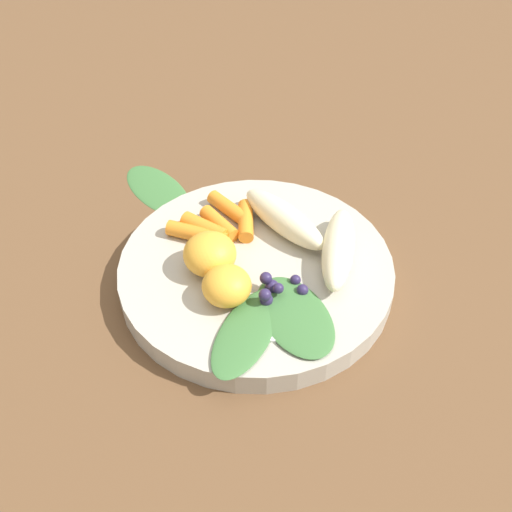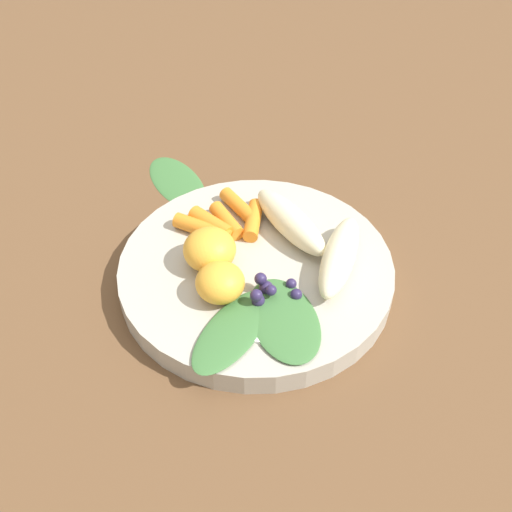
% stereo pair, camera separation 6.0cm
% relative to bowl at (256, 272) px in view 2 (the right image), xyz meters
% --- Properties ---
extents(ground_plane, '(2.40, 2.40, 0.00)m').
position_rel_bowl_xyz_m(ground_plane, '(0.00, 0.00, -0.01)').
color(ground_plane, brown).
extents(bowl, '(0.27, 0.27, 0.02)m').
position_rel_bowl_xyz_m(bowl, '(0.00, 0.00, 0.00)').
color(bowl, '#B2AD9E').
rests_on(bowl, ground_plane).
extents(banana_peeled_left, '(0.12, 0.07, 0.03)m').
position_rel_bowl_xyz_m(banana_peeled_left, '(-0.00, -0.06, 0.03)').
color(banana_peeled_left, beige).
rests_on(banana_peeled_left, bowl).
extents(banana_peeled_right, '(0.07, 0.12, 0.03)m').
position_rel_bowl_xyz_m(banana_peeled_right, '(-0.07, -0.04, 0.03)').
color(banana_peeled_right, beige).
rests_on(banana_peeled_right, bowl).
extents(orange_segment_near, '(0.04, 0.04, 0.03)m').
position_rel_bowl_xyz_m(orange_segment_near, '(0.00, 0.05, 0.03)').
color(orange_segment_near, '#F4A833').
rests_on(orange_segment_near, bowl).
extents(orange_segment_far, '(0.05, 0.05, 0.04)m').
position_rel_bowl_xyz_m(orange_segment_far, '(0.03, 0.03, 0.03)').
color(orange_segment_far, '#F4A833').
rests_on(orange_segment_far, bowl).
extents(carrot_front, '(0.04, 0.05, 0.02)m').
position_rel_bowl_xyz_m(carrot_front, '(0.04, -0.04, 0.02)').
color(carrot_front, orange).
rests_on(carrot_front, bowl).
extents(carrot_mid_left, '(0.05, 0.03, 0.01)m').
position_rel_bowl_xyz_m(carrot_mid_left, '(0.06, -0.05, 0.02)').
color(carrot_mid_left, orange).
rests_on(carrot_mid_left, bowl).
extents(carrot_mid_right, '(0.05, 0.03, 0.01)m').
position_rel_bowl_xyz_m(carrot_mid_right, '(0.06, -0.02, 0.02)').
color(carrot_mid_right, orange).
rests_on(carrot_mid_right, bowl).
extents(carrot_rear, '(0.05, 0.02, 0.02)m').
position_rel_bowl_xyz_m(carrot_rear, '(0.07, -0.01, 0.02)').
color(carrot_rear, orange).
rests_on(carrot_rear, bowl).
extents(carrot_small, '(0.06, 0.03, 0.02)m').
position_rel_bowl_xyz_m(carrot_small, '(0.07, 0.00, 0.02)').
color(carrot_small, orange).
rests_on(carrot_small, bowl).
extents(blueberry_pile, '(0.04, 0.05, 0.02)m').
position_rel_bowl_xyz_m(blueberry_pile, '(-0.04, 0.03, 0.02)').
color(blueberry_pile, '#2D234C').
rests_on(blueberry_pile, bowl).
extents(coconut_shred_patch, '(0.05, 0.05, 0.00)m').
position_rel_bowl_xyz_m(coconut_shred_patch, '(-0.05, 0.05, 0.01)').
color(coconut_shred_patch, white).
rests_on(coconut_shred_patch, bowl).
extents(kale_leaf_left, '(0.06, 0.11, 0.00)m').
position_rel_bowl_xyz_m(kale_leaf_left, '(-0.04, 0.08, 0.01)').
color(kale_leaf_left, '#3D7038').
rests_on(kale_leaf_left, bowl).
extents(kale_leaf_right, '(0.12, 0.11, 0.00)m').
position_rel_bowl_xyz_m(kale_leaf_right, '(-0.06, 0.04, 0.01)').
color(kale_leaf_right, '#3D7038').
rests_on(kale_leaf_right, bowl).
extents(kale_leaf_stray, '(0.12, 0.09, 0.01)m').
position_rel_bowl_xyz_m(kale_leaf_stray, '(0.17, -0.07, -0.01)').
color(kale_leaf_stray, '#3D7038').
rests_on(kale_leaf_stray, ground_plane).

